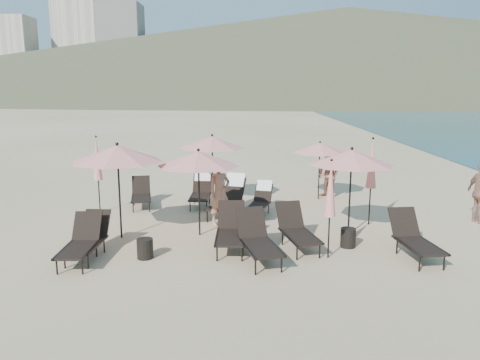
{
  "coord_description": "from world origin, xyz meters",
  "views": [
    {
      "loc": [
        -0.78,
        -10.39,
        3.79
      ],
      "look_at": [
        -1.12,
        3.5,
        1.1
      ],
      "focal_mm": 35.0,
      "sensor_mm": 36.0,
      "label": 1
    }
  ],
  "objects_px": {
    "lounger_6": "(141,194)",
    "umbrella_open_3": "(212,142)",
    "lounger_4": "(297,229)",
    "beachgoer_b": "(329,174)",
    "umbrella_closed_2": "(97,159)",
    "lounger_5": "(414,238)",
    "beachgoer_a": "(220,193)",
    "umbrella_open_2": "(352,157)",
    "umbrella_closed_1": "(372,164)",
    "umbrella_closed_0": "(330,190)",
    "side_table_0": "(145,249)",
    "umbrella_open_1": "(198,159)",
    "umbrella_open_4": "(320,148)",
    "side_table_1": "(348,238)",
    "lounger_1": "(89,238)",
    "lounger_0": "(81,242)",
    "lounger_2": "(258,239)",
    "lounger_9": "(261,199)",
    "lounger_7": "(201,190)",
    "umbrella_open_0": "(117,154)",
    "lounger_8": "(228,197)",
    "lounger_3": "(231,230)"
  },
  "relations": [
    {
      "from": "lounger_9",
      "to": "lounger_2",
      "type": "bearing_deg",
      "value": -77.54
    },
    {
      "from": "side_table_1",
      "to": "lounger_3",
      "type": "bearing_deg",
      "value": -176.04
    },
    {
      "from": "lounger_9",
      "to": "side_table_1",
      "type": "relative_size",
      "value": 3.42
    },
    {
      "from": "lounger_4",
      "to": "lounger_6",
      "type": "height_order",
      "value": "lounger_4"
    },
    {
      "from": "beachgoer_b",
      "to": "umbrella_open_1",
      "type": "bearing_deg",
      "value": -79.41
    },
    {
      "from": "umbrella_open_0",
      "to": "umbrella_closed_1",
      "type": "distance_m",
      "value": 6.89
    },
    {
      "from": "lounger_4",
      "to": "lounger_9",
      "type": "xyz_separation_m",
      "value": [
        -0.81,
        3.19,
        -0.01
      ]
    },
    {
      "from": "umbrella_open_2",
      "to": "umbrella_closed_1",
      "type": "relative_size",
      "value": 0.94
    },
    {
      "from": "umbrella_open_3",
      "to": "beachgoer_a",
      "type": "relative_size",
      "value": 1.28
    },
    {
      "from": "lounger_6",
      "to": "umbrella_closed_2",
      "type": "relative_size",
      "value": 0.7
    },
    {
      "from": "lounger_0",
      "to": "side_table_1",
      "type": "relative_size",
      "value": 3.63
    },
    {
      "from": "umbrella_open_4",
      "to": "side_table_1",
      "type": "distance_m",
      "value": 5.36
    },
    {
      "from": "lounger_1",
      "to": "lounger_9",
      "type": "distance_m",
      "value": 5.61
    },
    {
      "from": "lounger_2",
      "to": "side_table_0",
      "type": "xyz_separation_m",
      "value": [
        -2.57,
        0.03,
        -0.26
      ]
    },
    {
      "from": "lounger_3",
      "to": "side_table_1",
      "type": "height_order",
      "value": "lounger_3"
    },
    {
      "from": "lounger_3",
      "to": "beachgoer_a",
      "type": "distance_m",
      "value": 2.2
    },
    {
      "from": "lounger_7",
      "to": "umbrella_closed_0",
      "type": "distance_m",
      "value": 6.1
    },
    {
      "from": "umbrella_open_3",
      "to": "beachgoer_b",
      "type": "distance_m",
      "value": 4.31
    },
    {
      "from": "beachgoer_a",
      "to": "lounger_9",
      "type": "bearing_deg",
      "value": 8.52
    },
    {
      "from": "beachgoer_b",
      "to": "lounger_7",
      "type": "bearing_deg",
      "value": -112.25
    },
    {
      "from": "lounger_2",
      "to": "umbrella_open_2",
      "type": "xyz_separation_m",
      "value": [
        2.42,
        1.88,
        1.59
      ]
    },
    {
      "from": "umbrella_closed_1",
      "to": "lounger_6",
      "type": "bearing_deg",
      "value": 164.58
    },
    {
      "from": "beachgoer_a",
      "to": "lounger_5",
      "type": "bearing_deg",
      "value": -66.13
    },
    {
      "from": "lounger_4",
      "to": "umbrella_closed_0",
      "type": "relative_size",
      "value": 0.8
    },
    {
      "from": "lounger_7",
      "to": "umbrella_closed_1",
      "type": "height_order",
      "value": "umbrella_closed_1"
    },
    {
      "from": "umbrella_open_1",
      "to": "umbrella_closed_1",
      "type": "bearing_deg",
      "value": 13.0
    },
    {
      "from": "side_table_0",
      "to": "beachgoer_a",
      "type": "bearing_deg",
      "value": 61.62
    },
    {
      "from": "umbrella_closed_2",
      "to": "beachgoer_a",
      "type": "relative_size",
      "value": 1.31
    },
    {
      "from": "lounger_7",
      "to": "lounger_4",
      "type": "bearing_deg",
      "value": -56.92
    },
    {
      "from": "umbrella_open_1",
      "to": "umbrella_open_4",
      "type": "relative_size",
      "value": 1.13
    },
    {
      "from": "lounger_4",
      "to": "side_table_0",
      "type": "xyz_separation_m",
      "value": [
        -3.53,
        -0.82,
        -0.24
      ]
    },
    {
      "from": "beachgoer_a",
      "to": "lounger_7",
      "type": "bearing_deg",
      "value": 72.33
    },
    {
      "from": "lounger_1",
      "to": "umbrella_closed_1",
      "type": "relative_size",
      "value": 0.66
    },
    {
      "from": "lounger_3",
      "to": "lounger_6",
      "type": "xyz_separation_m",
      "value": [
        -3.12,
        4.09,
        -0.05
      ]
    },
    {
      "from": "umbrella_open_0",
      "to": "umbrella_open_1",
      "type": "relative_size",
      "value": 1.08
    },
    {
      "from": "lounger_3",
      "to": "lounger_7",
      "type": "relative_size",
      "value": 1.04
    },
    {
      "from": "umbrella_closed_2",
      "to": "beachgoer_b",
      "type": "distance_m",
      "value": 7.84
    },
    {
      "from": "beachgoer_b",
      "to": "umbrella_open_3",
      "type": "bearing_deg",
      "value": -113.52
    },
    {
      "from": "umbrella_open_3",
      "to": "side_table_1",
      "type": "height_order",
      "value": "umbrella_open_3"
    },
    {
      "from": "umbrella_closed_0",
      "to": "side_table_0",
      "type": "distance_m",
      "value": 4.41
    },
    {
      "from": "lounger_5",
      "to": "umbrella_closed_2",
      "type": "height_order",
      "value": "umbrella_closed_2"
    },
    {
      "from": "lounger_6",
      "to": "umbrella_open_3",
      "type": "xyz_separation_m",
      "value": [
        2.32,
        0.47,
        1.66
      ]
    },
    {
      "from": "lounger_9",
      "to": "lounger_3",
      "type": "bearing_deg",
      "value": -88.86
    },
    {
      "from": "umbrella_closed_2",
      "to": "umbrella_closed_1",
      "type": "bearing_deg",
      "value": -8.5
    },
    {
      "from": "lounger_2",
      "to": "umbrella_open_2",
      "type": "bearing_deg",
      "value": 23.0
    },
    {
      "from": "umbrella_open_3",
      "to": "lounger_8",
      "type": "bearing_deg",
      "value": -67.58
    },
    {
      "from": "lounger_5",
      "to": "beachgoer_a",
      "type": "distance_m",
      "value": 5.33
    },
    {
      "from": "lounger_4",
      "to": "beachgoer_b",
      "type": "distance_m",
      "value": 5.64
    },
    {
      "from": "lounger_4",
      "to": "beachgoer_b",
      "type": "height_order",
      "value": "beachgoer_b"
    },
    {
      "from": "umbrella_open_4",
      "to": "umbrella_open_2",
      "type": "bearing_deg",
      "value": -87.15
    }
  ]
}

